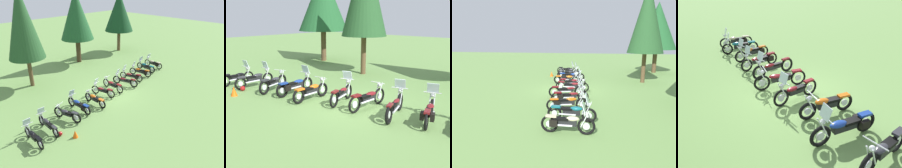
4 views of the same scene
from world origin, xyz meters
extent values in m
plane|color=#6B934C|center=(0.00, 0.00, 0.00)|extent=(80.00, 80.00, 0.00)
torus|color=black|center=(-7.32, -0.62, 0.34)|extent=(0.09, 0.69, 0.69)
cylinder|color=silver|center=(-7.32, -0.62, 0.34)|extent=(0.05, 0.27, 0.27)
torus|color=black|center=(-7.32, -2.08, 0.34)|extent=(0.09, 0.69, 0.69)
cylinder|color=silver|center=(-7.32, -2.08, 0.34)|extent=(0.05, 0.27, 0.27)
cube|color=black|center=(-7.32, -1.35, 0.44)|extent=(0.24, 0.72, 0.22)
ellipsoid|color=black|center=(-7.32, -1.15, 0.58)|extent=(0.30, 0.52, 0.17)
cube|color=black|center=(-7.32, -1.55, 0.55)|extent=(0.28, 0.48, 0.10)
cube|color=black|center=(-7.32, -2.00, 0.67)|extent=(0.22, 0.44, 0.08)
cylinder|color=silver|center=(-7.41, -0.68, 0.64)|extent=(0.05, 0.34, 0.65)
cylinder|color=silver|center=(-7.23, -0.68, 0.64)|extent=(0.05, 0.34, 0.65)
cylinder|color=silver|center=(-7.32, -0.76, 0.98)|extent=(0.70, 0.04, 0.04)
sphere|color=silver|center=(-7.32, -0.67, 0.86)|extent=(0.17, 0.17, 0.17)
cylinder|color=silver|center=(-7.17, -1.51, 0.36)|extent=(0.08, 0.72, 0.08)
cube|color=silver|center=(-7.32, -0.74, 1.16)|extent=(0.44, 0.15, 0.39)
torus|color=black|center=(-6.14, -0.10, 0.34)|extent=(0.12, 0.69, 0.68)
cylinder|color=silver|center=(-6.14, -0.10, 0.34)|extent=(0.05, 0.26, 0.26)
torus|color=black|center=(-6.17, -1.78, 0.34)|extent=(0.12, 0.69, 0.68)
cylinder|color=silver|center=(-6.17, -1.78, 0.34)|extent=(0.05, 0.26, 0.26)
cube|color=black|center=(-6.16, -0.94, 0.46)|extent=(0.21, 0.84, 0.26)
ellipsoid|color=#2D2D33|center=(-6.15, -0.71, 0.62)|extent=(0.26, 0.60, 0.21)
cube|color=black|center=(-6.16, -1.17, 0.59)|extent=(0.24, 0.56, 0.10)
cube|color=#2D2D33|center=(-6.17, -1.70, 0.66)|extent=(0.19, 0.44, 0.08)
cylinder|color=silver|center=(-6.22, -0.16, 0.64)|extent=(0.05, 0.34, 0.65)
cylinder|color=silver|center=(-6.07, -0.16, 0.64)|extent=(0.05, 0.34, 0.65)
cylinder|color=silver|center=(-6.15, -0.24, 0.98)|extent=(0.68, 0.05, 0.04)
sphere|color=silver|center=(-6.14, -0.15, 0.86)|extent=(0.17, 0.17, 0.17)
cylinder|color=silver|center=(-6.04, -1.13, 0.36)|extent=(0.09, 0.83, 0.08)
cube|color=silver|center=(-6.15, -0.22, 1.16)|extent=(0.44, 0.16, 0.39)
torus|color=black|center=(-4.87, -0.05, 0.38)|extent=(0.33, 0.75, 0.75)
cylinder|color=silver|center=(-4.87, -0.05, 0.38)|extent=(0.13, 0.29, 0.29)
torus|color=black|center=(-4.44, -1.46, 0.38)|extent=(0.33, 0.75, 0.75)
cylinder|color=silver|center=(-4.44, -1.46, 0.38)|extent=(0.13, 0.29, 0.29)
cube|color=black|center=(-4.66, -0.76, 0.47)|extent=(0.43, 0.77, 0.22)
ellipsoid|color=#2D2D33|center=(-4.72, -0.56, 0.61)|extent=(0.43, 0.58, 0.17)
cube|color=black|center=(-4.60, -0.95, 0.58)|extent=(0.40, 0.54, 0.10)
cube|color=#2D2D33|center=(-4.47, -1.39, 0.72)|extent=(0.33, 0.48, 0.08)
cylinder|color=silver|center=(-4.94, -0.13, 0.67)|extent=(0.14, 0.33, 0.65)
cylinder|color=silver|center=(-4.77, -0.08, 0.67)|extent=(0.14, 0.33, 0.65)
cylinder|color=silver|center=(-4.83, -0.18, 1.01)|extent=(0.69, 0.24, 0.04)
sphere|color=silver|center=(-4.86, -0.10, 0.89)|extent=(0.21, 0.21, 0.17)
cylinder|color=silver|center=(-4.47, -0.87, 0.40)|extent=(0.29, 0.72, 0.08)
torus|color=black|center=(-3.43, 0.50, 0.36)|extent=(0.15, 0.73, 0.72)
cylinder|color=silver|center=(-3.43, 0.50, 0.36)|extent=(0.06, 0.27, 0.27)
torus|color=black|center=(-3.35, -1.19, 0.36)|extent=(0.15, 0.73, 0.72)
cylinder|color=silver|center=(-3.35, -1.19, 0.36)|extent=(0.06, 0.27, 0.27)
cube|color=black|center=(-3.39, -0.35, 0.47)|extent=(0.27, 0.85, 0.24)
ellipsoid|color=navy|center=(-3.40, -0.11, 0.61)|extent=(0.32, 0.61, 0.18)
cube|color=black|center=(-3.38, -0.58, 0.58)|extent=(0.30, 0.57, 0.10)
cube|color=navy|center=(-3.35, -1.11, 0.69)|extent=(0.24, 0.45, 0.08)
cylinder|color=silver|center=(-3.51, 0.44, 0.66)|extent=(0.06, 0.34, 0.65)
cylinder|color=silver|center=(-3.34, 0.45, 0.66)|extent=(0.06, 0.34, 0.65)
cylinder|color=silver|center=(-3.42, 0.36, 1.00)|extent=(0.75, 0.07, 0.04)
sphere|color=silver|center=(-3.43, 0.45, 0.88)|extent=(0.18, 0.18, 0.17)
cylinder|color=silver|center=(-3.23, -0.52, 0.38)|extent=(0.12, 0.84, 0.08)
cube|color=silver|center=(-3.42, 0.38, 1.18)|extent=(0.45, 0.17, 0.39)
cube|color=black|center=(-3.55, -1.00, 0.46)|extent=(0.15, 0.33, 0.26)
cube|color=black|center=(-3.17, -0.98, 0.46)|extent=(0.15, 0.33, 0.26)
torus|color=black|center=(-2.06, 0.25, 0.34)|extent=(0.13, 0.69, 0.69)
cylinder|color=silver|center=(-2.06, 0.25, 0.34)|extent=(0.06, 0.26, 0.26)
torus|color=black|center=(-2.03, -1.29, 0.34)|extent=(0.13, 0.69, 0.69)
cylinder|color=silver|center=(-2.03, -1.29, 0.34)|extent=(0.06, 0.26, 0.26)
cube|color=black|center=(-2.04, -0.52, 0.46)|extent=(0.25, 0.77, 0.26)
ellipsoid|color=#D16014|center=(-2.05, -0.31, 0.61)|extent=(0.31, 0.55, 0.20)
cube|color=black|center=(-2.04, -0.73, 0.58)|extent=(0.29, 0.51, 0.10)
cube|color=#D16014|center=(-2.03, -1.21, 0.66)|extent=(0.23, 0.44, 0.08)
cylinder|color=silver|center=(-2.15, 0.19, 0.64)|extent=(0.05, 0.34, 0.65)
cylinder|color=silver|center=(-1.97, 0.19, 0.64)|extent=(0.05, 0.34, 0.65)
cylinder|color=silver|center=(-2.06, 0.11, 0.98)|extent=(0.75, 0.05, 0.04)
sphere|color=silver|center=(-2.06, 0.20, 0.86)|extent=(0.17, 0.17, 0.17)
cylinder|color=silver|center=(-1.89, -0.69, 0.36)|extent=(0.10, 0.76, 0.08)
torus|color=black|center=(-0.87, 0.79, 0.36)|extent=(0.28, 0.71, 0.71)
cylinder|color=silver|center=(-0.87, 0.79, 0.36)|extent=(0.12, 0.28, 0.28)
torus|color=black|center=(-0.49, -0.63, 0.36)|extent=(0.28, 0.71, 0.71)
cylinder|color=silver|center=(-0.49, -0.63, 0.36)|extent=(0.12, 0.28, 0.28)
cube|color=black|center=(-0.68, 0.08, 0.45)|extent=(0.37, 0.75, 0.21)
ellipsoid|color=maroon|center=(-0.73, 0.28, 0.58)|extent=(0.37, 0.56, 0.16)
cube|color=black|center=(-0.63, -0.11, 0.55)|extent=(0.34, 0.53, 0.10)
cube|color=maroon|center=(-0.51, -0.55, 0.70)|extent=(0.28, 0.47, 0.08)
cylinder|color=silver|center=(-0.93, 0.72, 0.65)|extent=(0.13, 0.34, 0.65)
cylinder|color=silver|center=(-0.79, 0.75, 0.65)|extent=(0.13, 0.34, 0.65)
cylinder|color=silver|center=(-0.84, 0.66, 0.99)|extent=(0.66, 0.21, 0.04)
sphere|color=silver|center=(-0.86, 0.75, 0.87)|extent=(0.21, 0.21, 0.17)
cylinder|color=silver|center=(-0.52, -0.04, 0.38)|extent=(0.27, 0.72, 0.08)
cube|color=silver|center=(-0.84, 0.68, 1.17)|extent=(0.46, 0.26, 0.39)
torus|color=black|center=(0.65, 1.12, 0.37)|extent=(0.12, 0.74, 0.73)
cylinder|color=silver|center=(0.65, 1.12, 0.37)|extent=(0.06, 0.29, 0.29)
torus|color=black|center=(0.58, -0.56, 0.37)|extent=(0.12, 0.74, 0.73)
cylinder|color=silver|center=(0.58, -0.56, 0.37)|extent=(0.06, 0.29, 0.29)
cube|color=black|center=(0.62, 0.28, 0.46)|extent=(0.27, 0.84, 0.22)
ellipsoid|color=maroon|center=(0.63, 0.51, 0.60)|extent=(0.32, 0.60, 0.17)
cube|color=black|center=(0.61, 0.05, 0.57)|extent=(0.30, 0.57, 0.10)
cube|color=maroon|center=(0.59, -0.48, 0.72)|extent=(0.24, 0.45, 0.08)
cylinder|color=silver|center=(0.56, 1.06, 0.66)|extent=(0.06, 0.34, 0.65)
cylinder|color=silver|center=(0.74, 1.06, 0.66)|extent=(0.06, 0.34, 0.65)
cylinder|color=silver|center=(0.65, 0.98, 1.00)|extent=(0.69, 0.06, 0.04)
sphere|color=silver|center=(0.65, 1.07, 0.88)|extent=(0.18, 0.18, 0.17)
cylinder|color=silver|center=(0.76, 0.09, 0.39)|extent=(0.11, 0.84, 0.08)
torus|color=black|center=(1.79, 0.94, 0.37)|extent=(0.31, 0.74, 0.74)
cylinder|color=silver|center=(1.79, 0.94, 0.37)|extent=(0.12, 0.28, 0.28)
torus|color=black|center=(2.24, -0.66, 0.37)|extent=(0.31, 0.74, 0.74)
cylinder|color=silver|center=(2.24, -0.66, 0.37)|extent=(0.12, 0.28, 0.28)
cube|color=black|center=(2.02, 0.14, 0.46)|extent=(0.39, 0.84, 0.20)
ellipsoid|color=maroon|center=(1.95, 0.36, 0.58)|extent=(0.36, 0.62, 0.16)
cube|color=black|center=(2.08, -0.08, 0.55)|extent=(0.34, 0.58, 0.10)
cube|color=maroon|center=(2.22, -0.59, 0.71)|extent=(0.27, 0.47, 0.08)
cylinder|color=silver|center=(1.74, 0.87, 0.67)|extent=(0.13, 0.33, 0.65)
cylinder|color=silver|center=(1.86, 0.90, 0.67)|extent=(0.13, 0.33, 0.65)
cylinder|color=silver|center=(1.83, 0.81, 1.00)|extent=(0.65, 0.22, 0.04)
sphere|color=silver|center=(1.80, 0.89, 0.88)|extent=(0.21, 0.21, 0.17)
cylinder|color=silver|center=(2.17, -0.01, 0.39)|extent=(0.30, 0.82, 0.08)
cube|color=silver|center=(1.82, 0.83, 1.18)|extent=(0.46, 0.27, 0.39)
torus|color=black|center=(3.02, 1.27, 0.34)|extent=(0.29, 0.67, 0.67)
cylinder|color=silver|center=(3.02, 1.27, 0.34)|extent=(0.12, 0.26, 0.26)
torus|color=black|center=(3.49, -0.26, 0.34)|extent=(0.29, 0.67, 0.67)
cylinder|color=silver|center=(3.49, -0.26, 0.34)|extent=(0.12, 0.26, 0.26)
cube|color=black|center=(3.26, 0.50, 0.43)|extent=(0.44, 0.82, 0.20)
ellipsoid|color=maroon|center=(3.19, 0.71, 0.55)|extent=(0.42, 0.62, 0.16)
cube|color=black|center=(3.32, 0.29, 0.52)|extent=(0.40, 0.58, 0.10)
cube|color=maroon|center=(3.47, -0.19, 0.66)|extent=(0.32, 0.48, 0.08)
cylinder|color=silver|center=(2.96, 1.19, 0.63)|extent=(0.14, 0.33, 0.65)
cylinder|color=silver|center=(3.11, 1.23, 0.63)|extent=(0.14, 0.33, 0.65)
cylinder|color=silver|center=(3.06, 1.13, 0.97)|extent=(0.64, 0.23, 0.04)
sphere|color=silver|center=(3.03, 1.22, 0.85)|extent=(0.21, 0.21, 0.17)
cylinder|color=silver|center=(3.44, 0.37, 0.36)|extent=(0.31, 0.78, 0.08)
cube|color=silver|center=(3.06, 1.15, 1.15)|extent=(0.47, 0.28, 0.39)
cube|color=black|center=(3.27, -0.12, 0.44)|extent=(0.23, 0.35, 0.26)
cube|color=black|center=(3.60, -0.02, 0.44)|extent=(0.23, 0.35, 0.26)
torus|color=black|center=(4.45, 1.32, 0.34)|extent=(0.29, 0.68, 0.68)
cylinder|color=silver|center=(4.45, 1.32, 0.34)|extent=(0.12, 0.26, 0.26)
torus|color=black|center=(4.90, -0.17, 0.34)|extent=(0.29, 0.68, 0.68)
cylinder|color=silver|center=(4.90, -0.17, 0.34)|extent=(0.12, 0.26, 0.26)
cube|color=black|center=(4.68, 0.57, 0.46)|extent=(0.38, 0.79, 0.26)
ellipsoid|color=#D16014|center=(4.61, 0.78, 0.62)|extent=(0.36, 0.58, 0.20)
cube|color=black|center=(4.74, 0.37, 0.59)|extent=(0.33, 0.55, 0.10)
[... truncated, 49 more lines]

